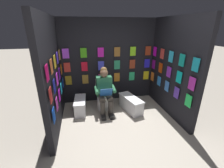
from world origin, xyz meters
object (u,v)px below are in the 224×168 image
toilet (104,96)px  comic_longbox_near (80,105)px  person_reading (105,91)px  comic_longbox_far (131,104)px

toilet → comic_longbox_near: size_ratio=1.07×
toilet → person_reading: bearing=90.0°
comic_longbox_near → person_reading: bearing=174.8°
person_reading → comic_longbox_far: bearing=170.9°
comic_longbox_near → comic_longbox_far: (-1.33, 0.21, 0.01)m
toilet → comic_longbox_near: (0.65, 0.13, -0.14)m
person_reading → comic_longbox_near: bearing=-8.9°
person_reading → comic_longbox_far: 0.80m
person_reading → comic_longbox_far: (-0.68, 0.11, -0.40)m
comic_longbox_far → comic_longbox_near: bearing=-23.9°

